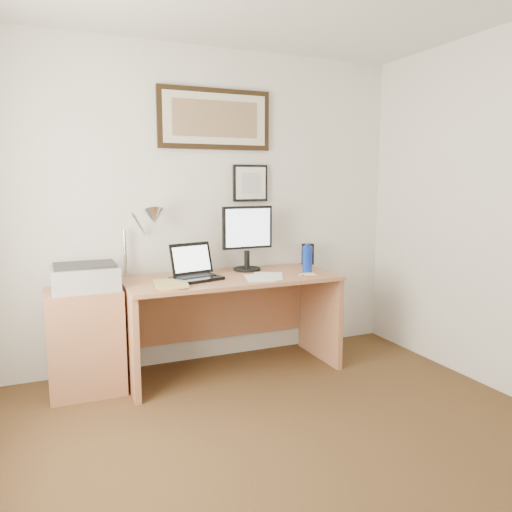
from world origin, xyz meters
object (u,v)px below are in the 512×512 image
book (155,285)px  laptop (195,271)px  printer (85,277)px  side_cabinet (85,341)px  lcd_monitor (247,235)px  water_bottle (307,260)px  desk (228,304)px

book → laptop: laptop is taller
book → printer: (-0.44, 0.19, 0.06)m
laptop → printer: (-0.77, 0.03, 0.01)m
side_cabinet → lcd_monitor: (1.28, 0.14, 0.68)m
laptop → printer: size_ratio=0.89×
water_bottle → lcd_monitor: 0.52m
book → laptop: 0.37m
printer → book: bearing=-23.4°
side_cabinet → printer: 0.45m
book → desk: 0.70m
side_cabinet → laptop: (0.79, -0.03, 0.44)m
water_bottle → printer: 1.65m
book → printer: 0.48m
side_cabinet → laptop: size_ratio=1.87×
side_cabinet → laptop: laptop is taller
book → lcd_monitor: (0.82, 0.33, 0.28)m
book → laptop: size_ratio=0.78×
side_cabinet → book: 0.63m
book → printer: bearing=156.6°
desk → lcd_monitor: (0.21, 0.10, 0.53)m
lcd_monitor → printer: (-1.26, -0.14, -0.22)m
side_cabinet → printer: (0.02, 0.00, 0.45)m
laptop → lcd_monitor: (0.49, 0.17, 0.23)m
water_bottle → lcd_monitor: bearing=140.8°
side_cabinet → printer: bearing=3.7°
side_cabinet → desk: size_ratio=0.46×
laptop → printer: laptop is taller
water_bottle → desk: size_ratio=0.13×
water_bottle → printer: bearing=174.0°
laptop → lcd_monitor: 0.57m
desk → lcd_monitor: lcd_monitor is taller
water_bottle → lcd_monitor: (-0.38, 0.31, 0.18)m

